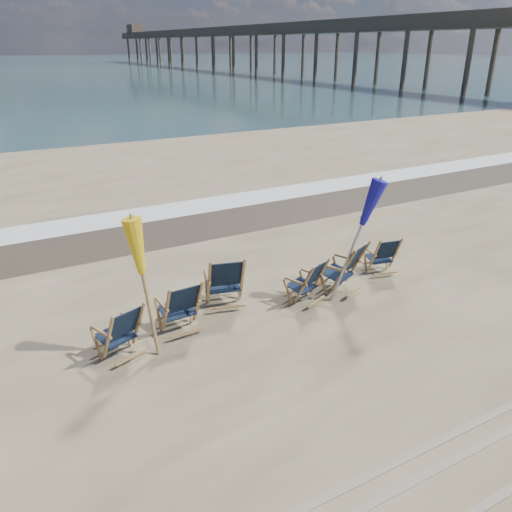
{
  "coord_description": "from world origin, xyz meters",
  "views": [
    {
      "loc": [
        -4.13,
        -5.29,
        4.55
      ],
      "look_at": [
        0.0,
        2.2,
        0.9
      ],
      "focal_mm": 35.0,
      "sensor_mm": 36.0,
      "label": 1
    }
  ],
  "objects_px": {
    "beach_chair_0": "(139,326)",
    "beach_chair_1": "(198,304)",
    "beach_chair_2": "(242,281)",
    "beach_chair_4": "(357,264)",
    "umbrella_yellow": "(143,254)",
    "umbrella_blue": "(356,206)",
    "fishing_pier": "(248,43)",
    "beach_chair_5": "(395,255)",
    "beach_chair_3": "(320,278)"
  },
  "relations": [
    {
      "from": "beach_chair_0",
      "to": "beach_chair_2",
      "type": "xyz_separation_m",
      "value": [
        2.1,
        0.53,
        0.06
      ]
    },
    {
      "from": "fishing_pier",
      "to": "beach_chair_2",
      "type": "bearing_deg",
      "value": -118.07
    },
    {
      "from": "beach_chair_4",
      "to": "umbrella_yellow",
      "type": "bearing_deg",
      "value": -20.07
    },
    {
      "from": "beach_chair_0",
      "to": "fishing_pier",
      "type": "bearing_deg",
      "value": -138.76
    },
    {
      "from": "beach_chair_1",
      "to": "umbrella_yellow",
      "type": "relative_size",
      "value": 0.45
    },
    {
      "from": "beach_chair_0",
      "to": "beach_chair_4",
      "type": "distance_m",
      "value": 4.46
    },
    {
      "from": "beach_chair_1",
      "to": "beach_chair_3",
      "type": "xyz_separation_m",
      "value": [
        2.45,
        -0.07,
        -0.05
      ]
    },
    {
      "from": "beach_chair_0",
      "to": "beach_chair_4",
      "type": "xyz_separation_m",
      "value": [
        4.46,
        0.13,
        0.06
      ]
    },
    {
      "from": "umbrella_yellow",
      "to": "fishing_pier",
      "type": "xyz_separation_m",
      "value": [
        40.34,
        72.62,
        2.93
      ]
    },
    {
      "from": "umbrella_blue",
      "to": "beach_chair_2",
      "type": "bearing_deg",
      "value": 158.96
    },
    {
      "from": "beach_chair_2",
      "to": "umbrella_yellow",
      "type": "xyz_separation_m",
      "value": [
        -1.96,
        -0.65,
        1.17
      ]
    },
    {
      "from": "beach_chair_2",
      "to": "beach_chair_4",
      "type": "distance_m",
      "value": 2.39
    },
    {
      "from": "beach_chair_2",
      "to": "beach_chair_5",
      "type": "xyz_separation_m",
      "value": [
        3.51,
        -0.26,
        -0.1
      ]
    },
    {
      "from": "beach_chair_5",
      "to": "umbrella_yellow",
      "type": "xyz_separation_m",
      "value": [
        -5.47,
        -0.4,
        1.27
      ]
    },
    {
      "from": "beach_chair_0",
      "to": "beach_chair_4",
      "type": "relative_size",
      "value": 0.9
    },
    {
      "from": "umbrella_blue",
      "to": "fishing_pier",
      "type": "bearing_deg",
      "value": 63.36
    },
    {
      "from": "beach_chair_3",
      "to": "fishing_pier",
      "type": "bearing_deg",
      "value": -137.92
    },
    {
      "from": "beach_chair_2",
      "to": "beach_chair_5",
      "type": "height_order",
      "value": "beach_chair_2"
    },
    {
      "from": "beach_chair_4",
      "to": "beach_chair_5",
      "type": "distance_m",
      "value": 1.17
    },
    {
      "from": "umbrella_blue",
      "to": "beach_chair_1",
      "type": "bearing_deg",
      "value": 172.71
    },
    {
      "from": "beach_chair_5",
      "to": "umbrella_yellow",
      "type": "relative_size",
      "value": 0.4
    },
    {
      "from": "umbrella_yellow",
      "to": "beach_chair_2",
      "type": "bearing_deg",
      "value": 18.38
    },
    {
      "from": "beach_chair_4",
      "to": "beach_chair_5",
      "type": "relative_size",
      "value": 1.22
    },
    {
      "from": "umbrella_yellow",
      "to": "fishing_pier",
      "type": "relative_size",
      "value": 0.02
    },
    {
      "from": "umbrella_yellow",
      "to": "beach_chair_1",
      "type": "bearing_deg",
      "value": 17.28
    },
    {
      "from": "beach_chair_4",
      "to": "umbrella_yellow",
      "type": "height_order",
      "value": "umbrella_yellow"
    },
    {
      "from": "beach_chair_3",
      "to": "umbrella_blue",
      "type": "xyz_separation_m",
      "value": [
        0.48,
        -0.3,
        1.44
      ]
    },
    {
      "from": "beach_chair_3",
      "to": "beach_chair_4",
      "type": "height_order",
      "value": "beach_chair_4"
    },
    {
      "from": "beach_chair_0",
      "to": "umbrella_blue",
      "type": "bearing_deg",
      "value": 157.55
    },
    {
      "from": "beach_chair_4",
      "to": "umbrella_yellow",
      "type": "xyz_separation_m",
      "value": [
        -4.32,
        -0.25,
        1.17
      ]
    },
    {
      "from": "beach_chair_0",
      "to": "beach_chair_5",
      "type": "xyz_separation_m",
      "value": [
        5.61,
        0.28,
        -0.04
      ]
    },
    {
      "from": "umbrella_yellow",
      "to": "beach_chair_0",
      "type": "bearing_deg",
      "value": 139.99
    },
    {
      "from": "beach_chair_1",
      "to": "beach_chair_4",
      "type": "relative_size",
      "value": 0.94
    },
    {
      "from": "beach_chair_0",
      "to": "fishing_pier",
      "type": "height_order",
      "value": "fishing_pier"
    },
    {
      "from": "beach_chair_2",
      "to": "beach_chair_5",
      "type": "bearing_deg",
      "value": -169.21
    },
    {
      "from": "beach_chair_5",
      "to": "fishing_pier",
      "type": "xyz_separation_m",
      "value": [
        34.87,
        72.23,
        4.2
      ]
    },
    {
      "from": "beach_chair_2",
      "to": "beach_chair_3",
      "type": "relative_size",
      "value": 1.2
    },
    {
      "from": "umbrella_yellow",
      "to": "umbrella_blue",
      "type": "relative_size",
      "value": 0.92
    },
    {
      "from": "beach_chair_0",
      "to": "beach_chair_2",
      "type": "bearing_deg",
      "value": 174.67
    },
    {
      "from": "beach_chair_0",
      "to": "beach_chair_2",
      "type": "relative_size",
      "value": 0.89
    },
    {
      "from": "beach_chair_2",
      "to": "umbrella_yellow",
      "type": "relative_size",
      "value": 0.49
    },
    {
      "from": "beach_chair_0",
      "to": "beach_chair_1",
      "type": "relative_size",
      "value": 0.95
    },
    {
      "from": "beach_chair_5",
      "to": "umbrella_yellow",
      "type": "height_order",
      "value": "umbrella_yellow"
    },
    {
      "from": "beach_chair_1",
      "to": "beach_chair_4",
      "type": "bearing_deg",
      "value": 176.21
    },
    {
      "from": "beach_chair_1",
      "to": "beach_chair_3",
      "type": "distance_m",
      "value": 2.45
    },
    {
      "from": "beach_chair_4",
      "to": "umbrella_blue",
      "type": "bearing_deg",
      "value": 13.28
    },
    {
      "from": "beach_chair_1",
      "to": "beach_chair_5",
      "type": "distance_m",
      "value": 4.54
    },
    {
      "from": "beach_chair_2",
      "to": "umbrella_yellow",
      "type": "height_order",
      "value": "umbrella_yellow"
    },
    {
      "from": "beach_chair_5",
      "to": "umbrella_yellow",
      "type": "bearing_deg",
      "value": 16.49
    },
    {
      "from": "umbrella_yellow",
      "to": "umbrella_blue",
      "type": "bearing_deg",
      "value": -1.23
    }
  ]
}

